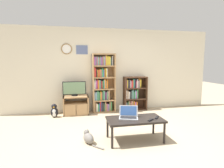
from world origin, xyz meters
TOP-DOWN VIEW (x-y plane):
  - ground_plane at (0.00, 0.00)m, footprint 18.00×18.00m
  - wall_back at (-0.01, 2.33)m, footprint 6.85×0.09m
  - tv_stand at (-1.07, 2.04)m, footprint 0.73×0.46m
  - television at (-1.10, 2.04)m, footprint 0.67×0.18m
  - bookshelf_tall at (-0.24, 2.15)m, footprint 0.69×0.32m
  - bookshelf_short at (0.77, 2.16)m, footprint 0.74×0.29m
  - coffee_table at (0.08, -0.01)m, footprint 1.10×0.57m
  - laptop at (-0.03, 0.06)m, footprint 0.43×0.35m
  - remote_near_laptop at (0.34, -0.17)m, footprint 0.15×0.13m
  - remote_far_from_laptop at (0.52, -0.07)m, footprint 0.14×0.15m
  - cat at (-0.83, 0.06)m, footprint 0.39×0.51m
  - penguin_figurine at (-1.67, 1.84)m, footprint 0.21×0.19m

SIDE VIEW (x-z plane):
  - ground_plane at x=0.00m, z-range 0.00..0.00m
  - cat at x=-0.83m, z-range -0.02..0.23m
  - penguin_figurine at x=-1.67m, z-range -0.02..0.37m
  - tv_stand at x=-1.07m, z-range 0.00..0.56m
  - coffee_table at x=0.08m, z-range 0.18..0.63m
  - remote_near_laptop at x=0.34m, z-range 0.45..0.47m
  - remote_far_from_laptop at x=0.52m, z-range 0.45..0.47m
  - laptop at x=-0.03m, z-range 0.39..0.62m
  - bookshelf_short at x=0.77m, z-range 0.00..1.09m
  - television at x=-1.10m, z-range 0.56..0.99m
  - bookshelf_tall at x=-0.24m, z-range -0.02..1.79m
  - wall_back at x=-0.01m, z-range 0.00..2.60m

